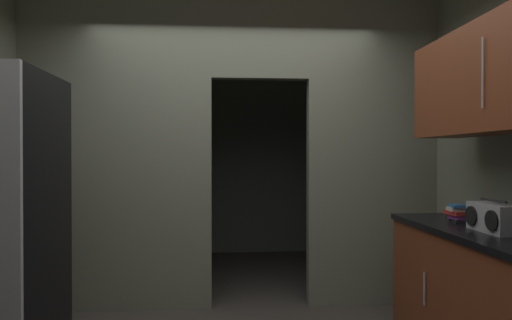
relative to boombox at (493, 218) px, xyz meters
name	(u,v)px	position (x,y,z in m)	size (l,w,h in m)	color
kitchen_partition	(228,144)	(-1.56, 1.46, 0.48)	(3.72, 0.12, 2.77)	gray
adjoining_room_shell	(231,153)	(-1.51, 3.11, 0.40)	(3.72, 2.33, 2.77)	gray
lower_cabinet_run	(512,315)	(0.03, -0.14, -0.53)	(0.63, 2.06, 0.90)	brown
boombox	(493,218)	(0.00, 0.00, 0.00)	(0.15, 0.35, 0.20)	#B2B2B7
book_stack	(459,213)	(0.00, 0.38, -0.02)	(0.14, 0.17, 0.12)	black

